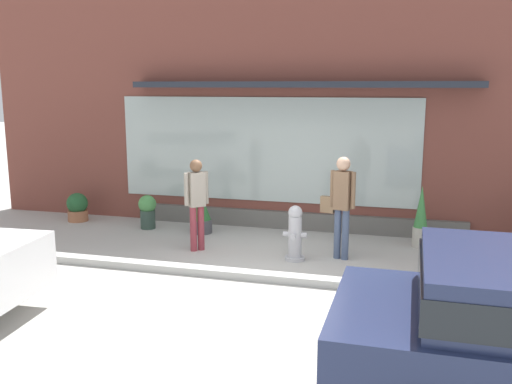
% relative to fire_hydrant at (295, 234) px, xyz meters
% --- Properties ---
extents(ground_plane, '(60.00, 60.00, 0.00)m').
position_rel_fire_hydrant_xyz_m(ground_plane, '(-0.34, -0.92, -0.46)').
color(ground_plane, '#B2AFA8').
extents(curb_strip, '(14.00, 0.24, 0.12)m').
position_rel_fire_hydrant_xyz_m(curb_strip, '(-0.34, -1.12, -0.40)').
color(curb_strip, '#B2B2AD').
rests_on(curb_strip, ground_plane).
extents(storefront, '(14.00, 0.81, 5.00)m').
position_rel_fire_hydrant_xyz_m(storefront, '(-0.36, 2.27, 1.99)').
color(storefront, brown).
rests_on(storefront, ground_plane).
extents(fire_hydrant, '(0.41, 0.37, 0.95)m').
position_rel_fire_hydrant_xyz_m(fire_hydrant, '(0.00, 0.00, 0.00)').
color(fire_hydrant, '#B2B2B7').
rests_on(fire_hydrant, ground_plane).
extents(pedestrian_with_handbag, '(0.61, 0.31, 1.76)m').
position_rel_fire_hydrant_xyz_m(pedestrian_with_handbag, '(0.73, 0.28, 0.56)').
color(pedestrian_with_handbag, '#475675').
rests_on(pedestrian_with_handbag, ground_plane).
extents(pedestrian_passerby, '(0.35, 0.34, 1.65)m').
position_rel_fire_hydrant_xyz_m(pedestrian_passerby, '(-1.80, 0.10, 0.50)').
color(pedestrian_passerby, '#8E333D').
rests_on(pedestrian_passerby, ground_plane).
extents(potted_plant_window_center, '(0.44, 0.44, 0.83)m').
position_rel_fire_hydrant_xyz_m(potted_plant_window_center, '(-2.18, 1.27, -0.07)').
color(potted_plant_window_center, '#4C4C51').
rests_on(potted_plant_window_center, ground_plane).
extents(potted_plant_trailing_edge, '(0.37, 0.37, 0.70)m').
position_rel_fire_hydrant_xyz_m(potted_plant_trailing_edge, '(-3.37, 1.31, -0.08)').
color(potted_plant_trailing_edge, '#33473D').
rests_on(potted_plant_trailing_edge, ground_plane).
extents(potted_plant_window_right, '(0.45, 0.45, 0.62)m').
position_rel_fire_hydrant_xyz_m(potted_plant_window_right, '(-5.14, 1.50, -0.16)').
color(potted_plant_window_right, '#9E6042').
rests_on(potted_plant_window_right, ground_plane).
extents(potted_plant_window_left, '(0.27, 0.27, 1.15)m').
position_rel_fire_hydrant_xyz_m(potted_plant_window_left, '(2.06, 1.37, 0.08)').
color(potted_plant_window_left, '#B7B2A3').
rests_on(potted_plant_window_left, ground_plane).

